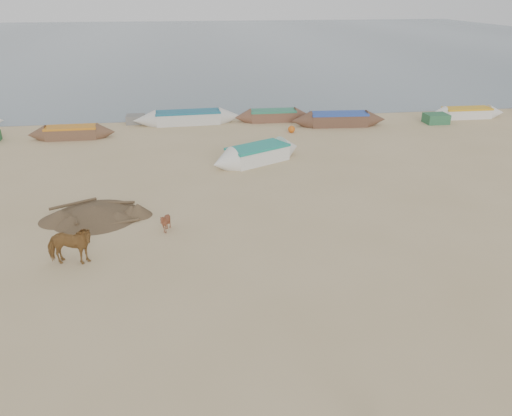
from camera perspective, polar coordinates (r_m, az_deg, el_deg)
The scene contains 8 objects.
ground at distance 15.19m, azimuth 2.30°, elevation -9.49°, with size 140.00×140.00×0.00m, color tan.
sea at distance 94.86m, azimuth -7.50°, elevation 18.49°, with size 160.00×160.00×0.00m, color slate.
cow_adult at distance 17.32m, azimuth -20.53°, elevation -4.06°, with size 0.74×1.62×1.37m, color brown.
calf_front at distance 18.82m, azimuth -10.32°, elevation -1.62°, with size 0.62×0.70×0.77m, color brown.
near_canoe at distance 26.19m, azimuth 0.19°, elevation 6.20°, with size 5.46×1.45×0.87m, color silver, non-canonical shape.
debris_pile at distance 20.84m, azimuth -17.92°, elevation -0.33°, with size 3.50×3.50×0.46m, color brown.
waterline_canoes at distance 33.56m, azimuth -3.27°, elevation 10.07°, with size 57.59×5.14×0.91m.
beach_clutter at distance 33.55m, azimuth 3.46°, elevation 9.84°, with size 46.57×4.72×0.64m.
Camera 1 is at (-2.51, -12.46, 8.31)m, focal length 35.00 mm.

